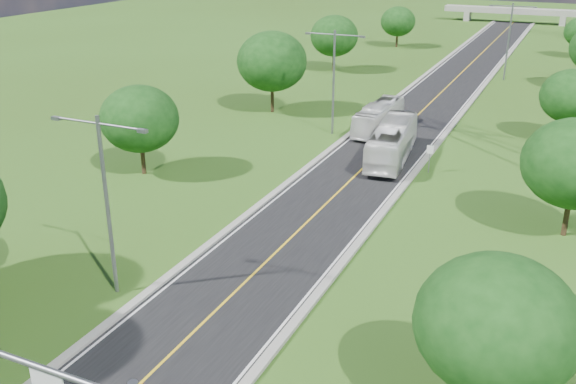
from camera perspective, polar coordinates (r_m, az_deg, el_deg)
name	(u,v)px	position (r m, az deg, el deg)	size (l,w,h in m)	color
ground	(428,106)	(75.87, 12.35, 7.52)	(260.00, 260.00, 0.00)	#304E16
road	(440,94)	(81.58, 13.32, 8.46)	(8.00, 150.00, 0.06)	black
curb_left	(406,90)	(82.47, 10.42, 8.89)	(0.50, 150.00, 0.22)	gray
curb_right	(475,97)	(80.86, 16.29, 8.11)	(0.50, 150.00, 0.22)	gray
speed_limit_sign	(430,154)	(53.69, 12.50, 3.30)	(0.55, 0.09, 2.40)	slate
overpass	(515,12)	(153.59, 19.50, 14.88)	(30.00, 3.00, 3.20)	gray
streetlight_near_left	(106,192)	(34.48, -15.90, 0.03)	(5.90, 0.25, 10.00)	slate
streetlight_mid_left	(334,74)	(62.13, 4.09, 10.45)	(5.90, 0.25, 10.00)	slate
streetlight_far_right	(509,35)	(91.32, 19.07, 13.06)	(5.90, 0.25, 10.00)	slate
tree_lb	(139,119)	(52.68, -13.07, 6.36)	(6.30, 6.30, 7.33)	black
tree_lc	(272,61)	(70.23, -1.44, 11.54)	(7.56, 7.56, 8.79)	black
tree_ld	(334,36)	(92.87, 4.13, 13.68)	(6.72, 6.72, 7.82)	black
tree_le	(398,21)	(114.84, 9.75, 14.72)	(5.88, 5.88, 6.84)	black
tree_ra	(496,324)	(25.95, 18.03, -11.13)	(6.30, 6.30, 7.33)	black
tree_rb	(576,164)	(44.07, 24.22, 2.32)	(6.72, 6.72, 7.82)	black
tree_rc	(572,96)	(65.50, 23.97, 7.78)	(5.88, 5.88, 6.84)	black
bus_outbound	(392,142)	(56.12, 9.25, 4.44)	(2.71, 11.58, 3.23)	silver
bus_inbound	(379,117)	(64.53, 8.07, 6.61)	(2.32, 9.91, 2.76)	white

